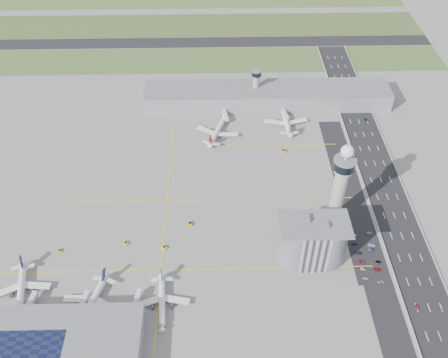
{
  "coord_description": "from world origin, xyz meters",
  "views": [
    {
      "loc": [
        -5.83,
        -216.86,
        246.94
      ],
      "look_at": [
        0.0,
        35.0,
        15.0
      ],
      "focal_mm": 40.0,
      "sensor_mm": 36.0,
      "label": 1
    }
  ],
  "objects_px": {
    "car_lot_1": "(364,269)",
    "car_lot_3": "(358,253)",
    "car_lot_10": "(372,245)",
    "jet_bridge_far_0": "(224,112)",
    "jet_bridge_far_1": "(283,111)",
    "car_lot_5": "(354,235)",
    "car_hw_0": "(417,307)",
    "car_lot_0": "(366,278)",
    "car_lot_11": "(369,233)",
    "admin_building": "(312,241)",
    "tug_5": "(283,151)",
    "jet_bridge_near_1": "(80,313)",
    "car_lot_7": "(377,270)",
    "car_lot_2": "(361,262)",
    "airplane_far_a": "(218,128)",
    "tug_2": "(164,248)",
    "car_hw_1": "(384,185)",
    "car_lot_8": "(378,262)",
    "jet_bridge_near_2": "(133,312)",
    "secondary_tower": "(256,84)",
    "tug_4": "(229,136)",
    "airplane_near_a": "(20,287)",
    "airplane_near_b": "(90,302)",
    "car_lot_6": "(381,282)",
    "jet_bridge_near_0": "(26,315)",
    "car_hw_2": "(366,120)",
    "tug_0": "(60,250)",
    "control_tower": "(340,183)",
    "airplane_far_b": "(286,117)",
    "tug_1": "(126,243)",
    "tug_3": "(190,224)",
    "car_lot_9": "(371,250)",
    "car_hw_4": "(337,83)",
    "airplane_near_c": "(162,300)"
  },
  "relations": [
    {
      "from": "car_lot_0",
      "to": "jet_bridge_far_1",
      "type": "bearing_deg",
      "value": 16.57
    },
    {
      "from": "car_lot_5",
      "to": "car_hw_0",
      "type": "xyz_separation_m",
      "value": [
        24.89,
        -54.5,
        -0.07
      ]
    },
    {
      "from": "car_lot_7",
      "to": "car_hw_4",
      "type": "height_order",
      "value": "car_lot_7"
    },
    {
      "from": "tug_0",
      "to": "car_lot_3",
      "type": "xyz_separation_m",
      "value": [
        188.32,
        -6.22,
        -0.15
      ]
    },
    {
      "from": "car_lot_1",
      "to": "car_lot_6",
      "type": "distance_m",
      "value": 12.79
    },
    {
      "from": "jet_bridge_near_1",
      "to": "car_lot_9",
      "type": "relative_size",
      "value": 3.73
    },
    {
      "from": "car_lot_7",
      "to": "car_lot_11",
      "type": "height_order",
      "value": "car_lot_7"
    },
    {
      "from": "airplane_near_c",
      "to": "car_hw_4",
      "type": "distance_m",
      "value": 276.01
    },
    {
      "from": "tug_2",
      "to": "tug_4",
      "type": "distance_m",
      "value": 122.41
    },
    {
      "from": "car_lot_8",
      "to": "car_hw_0",
      "type": "distance_m",
      "value": 35.6
    },
    {
      "from": "airplane_far_b",
      "to": "tug_0",
      "type": "bearing_deg",
      "value": 127.42
    },
    {
      "from": "secondary_tower",
      "to": "jet_bridge_far_0",
      "type": "distance_m",
      "value": 36.91
    },
    {
      "from": "admin_building",
      "to": "tug_5",
      "type": "xyz_separation_m",
      "value": [
        -4.88,
        103.63,
        -14.27
      ]
    },
    {
      "from": "tug_4",
      "to": "car_lot_0",
      "type": "distance_m",
      "value": 160.46
    },
    {
      "from": "tug_1",
      "to": "car_lot_2",
      "type": "distance_m",
      "value": 148.42
    },
    {
      "from": "jet_bridge_near_1",
      "to": "airplane_far_b",
      "type": "bearing_deg",
      "value": -27.13
    },
    {
      "from": "car_lot_1",
      "to": "car_lot_3",
      "type": "xyz_separation_m",
      "value": [
        -0.29,
        12.53,
        0.01
      ]
    },
    {
      "from": "car_hw_0",
      "to": "car_hw_2",
      "type": "height_order",
      "value": "car_hw_2"
    },
    {
      "from": "car_lot_8",
      "to": "car_lot_7",
      "type": "bearing_deg",
      "value": 170.71
    },
    {
      "from": "jet_bridge_far_1",
      "to": "car_hw_2",
      "type": "distance_m",
      "value": 69.87
    },
    {
      "from": "jet_bridge_near_1",
      "to": "car_lot_8",
      "type": "distance_m",
      "value": 180.27
    },
    {
      "from": "car_hw_2",
      "to": "car_lot_10",
      "type": "bearing_deg",
      "value": -106.57
    },
    {
      "from": "admin_building",
      "to": "airplane_near_b",
      "type": "xyz_separation_m",
      "value": [
        -129.77,
        -33.35,
        -9.56
      ]
    },
    {
      "from": "car_lot_1",
      "to": "car_hw_0",
      "type": "distance_m",
      "value": 36.7
    },
    {
      "from": "tug_2",
      "to": "tug_5",
      "type": "distance_m",
      "value": 128.05
    },
    {
      "from": "jet_bridge_far_0",
      "to": "car_lot_8",
      "type": "xyz_separation_m",
      "value": [
        92.04,
        -159.1,
        -2.3
      ]
    },
    {
      "from": "car_lot_10",
      "to": "jet_bridge_far_0",
      "type": "bearing_deg",
      "value": 39.42
    },
    {
      "from": "jet_bridge_near_1",
      "to": "car_lot_7",
      "type": "xyz_separation_m",
      "value": [
        175.05,
        27.9,
        -2.21
      ]
    },
    {
      "from": "airplane_far_a",
      "to": "car_hw_1",
      "type": "xyz_separation_m",
      "value": [
        118.86,
        -64.38,
        -5.25
      ]
    },
    {
      "from": "jet_bridge_near_0",
      "to": "car_lot_10",
      "type": "distance_m",
      "value": 211.55
    },
    {
      "from": "airplane_near_a",
      "to": "jet_bridge_near_1",
      "type": "height_order",
      "value": "airplane_near_a"
    },
    {
      "from": "jet_bridge_far_0",
      "to": "jet_bridge_far_1",
      "type": "bearing_deg",
      "value": 80.0
    },
    {
      "from": "car_lot_0",
      "to": "car_lot_8",
      "type": "xyz_separation_m",
      "value": [
        10.63,
        12.28,
        -0.05
      ]
    },
    {
      "from": "airplane_near_a",
      "to": "jet_bridge_near_2",
      "type": "height_order",
      "value": "airplane_near_a"
    },
    {
      "from": "car_lot_0",
      "to": "tug_5",
      "type": "bearing_deg",
      "value": 22.88
    },
    {
      "from": "admin_building",
      "to": "car_lot_2",
      "type": "relative_size",
      "value": 9.11
    },
    {
      "from": "car_lot_10",
      "to": "tug_2",
      "type": "bearing_deg",
      "value": 96.99
    },
    {
      "from": "car_lot_7",
      "to": "jet_bridge_near_2",
      "type": "bearing_deg",
      "value": 110.08
    },
    {
      "from": "car_lot_8",
      "to": "airplane_far_a",
      "type": "bearing_deg",
      "value": 45.32
    },
    {
      "from": "airplane_far_a",
      "to": "tug_2",
      "type": "relative_size",
      "value": 12.57
    },
    {
      "from": "admin_building",
      "to": "car_hw_1",
      "type": "xyz_separation_m",
      "value": [
        63.33,
        63.33,
        -14.74
      ]
    },
    {
      "from": "car_lot_1",
      "to": "car_lot_2",
      "type": "relative_size",
      "value": 0.83
    },
    {
      "from": "car_lot_6",
      "to": "car_lot_8",
      "type": "xyz_separation_m",
      "value": [
        2.12,
        15.18,
        -0.07
      ]
    },
    {
      "from": "tug_0",
      "to": "car_hw_1",
      "type": "bearing_deg",
      "value": 7.15
    },
    {
      "from": "airplane_near_a",
      "to": "airplane_near_b",
      "type": "xyz_separation_m",
      "value": [
        42.25,
        -10.7,
        0.15
      ]
    },
    {
      "from": "tug_1",
      "to": "tug_3",
      "type": "xyz_separation_m",
      "value": [
        40.61,
        15.68,
        0.15
      ]
    },
    {
      "from": "jet_bridge_near_0",
      "to": "airplane_near_a",
      "type": "bearing_deg",
      "value": 33.25
    },
    {
      "from": "control_tower",
      "to": "car_lot_1",
      "type": "distance_m",
      "value": 54.42
    },
    {
      "from": "car_lot_11",
      "to": "jet_bridge_far_0",
      "type": "bearing_deg",
      "value": 32.22
    },
    {
      "from": "secondary_tower",
      "to": "car_lot_3",
      "type": "distance_m",
      "value": 179.09
    }
  ]
}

